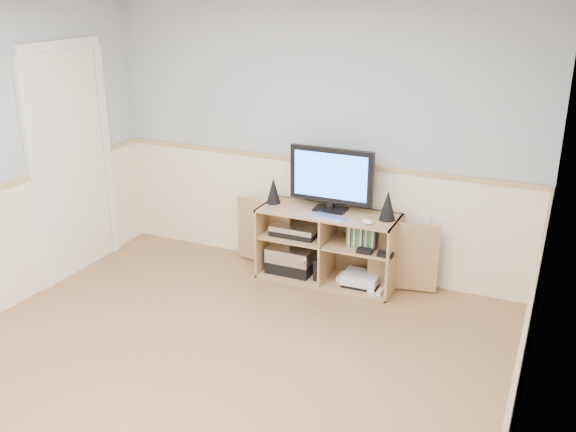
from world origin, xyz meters
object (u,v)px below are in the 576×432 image
object	(u,v)px
keyboard	(329,217)
game_consoles	(360,279)
monitor	(331,177)
media_cabinet	(330,243)

from	to	relation	value
keyboard	game_consoles	xyz separation A→B (m)	(0.26, 0.13, -0.59)
monitor	game_consoles	xyz separation A→B (m)	(0.32, -0.06, -0.88)
media_cabinet	monitor	xyz separation A→B (m)	(-0.00, -0.01, 0.62)
monitor	keyboard	world-z (taller)	monitor
monitor	game_consoles	world-z (taller)	monitor
media_cabinet	monitor	world-z (taller)	monitor
monitor	keyboard	distance (m)	0.36
media_cabinet	game_consoles	bearing A→B (deg)	-12.04
media_cabinet	monitor	bearing A→B (deg)	-90.00
media_cabinet	monitor	distance (m)	0.62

